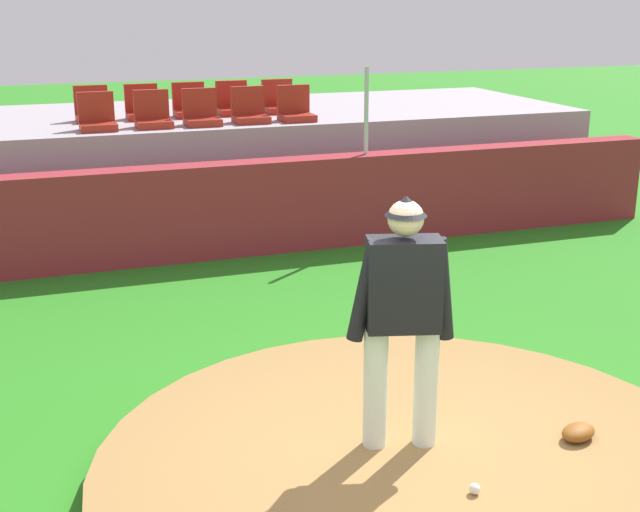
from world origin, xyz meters
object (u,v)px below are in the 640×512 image
stadium_chair_8 (233,104)px  stadium_chair_1 (153,116)px  stadium_chair_2 (202,114)px  stadium_chair_4 (295,110)px  stadium_chair_5 (92,110)px  stadium_chair_9 (279,102)px  pitcher (403,305)px  stadium_chair_0 (97,118)px  baseball (475,489)px  stadium_chair_3 (250,111)px  stadium_chair_6 (143,108)px  fielding_glove (578,432)px  stadium_chair_7 (190,106)px

stadium_chair_8 → stadium_chair_1: bearing=33.3°
stadium_chair_1 → stadium_chair_2: size_ratio=1.00×
stadium_chair_4 → stadium_chair_5: 2.93m
stadium_chair_9 → pitcher: bearing=79.5°
stadium_chair_0 → stadium_chair_4: same height
stadium_chair_5 → stadium_chair_8: bearing=-179.8°
pitcher → baseball: bearing=-60.0°
stadium_chair_3 → stadium_chair_9: (0.70, 0.88, 0.00)m
stadium_chair_0 → stadium_chair_9: same height
baseball → stadium_chair_9: (1.24, 8.51, 1.49)m
pitcher → stadium_chair_9: (1.43, 7.75, 0.45)m
stadium_chair_6 → pitcher: bearing=94.9°
fielding_glove → stadium_chair_5: stadium_chair_5 is taller
stadium_chair_6 → stadium_chair_8: (1.37, 0.03, 0.00)m
stadium_chair_2 → stadium_chair_6: bearing=-51.9°
pitcher → stadium_chair_3: size_ratio=3.70×
stadium_chair_0 → stadium_chair_8: (2.10, 0.90, 0.00)m
stadium_chair_5 → stadium_chair_1: bearing=129.9°
stadium_chair_7 → stadium_chair_2: bearing=89.3°
pitcher → stadium_chair_6: 7.77m
stadium_chair_2 → stadium_chair_7: size_ratio=1.00×
stadium_chair_1 → stadium_chair_9: (2.07, 0.88, 0.00)m
stadium_chair_1 → stadium_chair_7: bearing=-128.1°
stadium_chair_1 → stadium_chair_5: (-0.73, 0.88, 0.00)m
stadium_chair_9 → fielding_glove: bearing=88.9°
stadium_chair_8 → stadium_chair_6: bearing=1.3°
pitcher → stadium_chair_2: 6.86m
stadium_chair_5 → stadium_chair_8: (2.09, 0.01, 0.00)m
fielding_glove → stadium_chair_0: size_ratio=0.60×
pitcher → stadium_chair_8: bearing=100.4°
stadium_chair_1 → stadium_chair_8: size_ratio=1.00×
stadium_chair_4 → pitcher: bearing=78.4°
stadium_chair_0 → stadium_chair_5: (0.01, 0.90, 0.00)m
stadium_chair_4 → stadium_chair_6: bearing=-23.6°
stadium_chair_4 → stadium_chair_8: same height
stadium_chair_5 → stadium_chair_6: (0.72, -0.02, 0.00)m
stadium_chair_1 → stadium_chair_8: bearing=-146.7°
fielding_glove → stadium_chair_2: bearing=78.7°
pitcher → stadium_chair_5: (-1.38, 7.75, 0.45)m
stadium_chair_2 → stadium_chair_8: 1.14m
stadium_chair_1 → stadium_chair_2: 0.67m
stadium_chair_2 → stadium_chair_6: size_ratio=1.00×
pitcher → stadium_chair_8: size_ratio=3.70×
stadium_chair_8 → stadium_chair_2: bearing=53.4°
stadium_chair_5 → stadium_chair_6: bearing=178.2°
pitcher → stadium_chair_5: stadium_chair_5 is taller
stadium_chair_1 → stadium_chair_3: (1.38, -0.00, 0.00)m
pitcher → stadium_chair_7: (0.04, 7.75, 0.45)m
fielding_glove → stadium_chair_8: size_ratio=0.60×
stadium_chair_1 → stadium_chair_5: bearing=-50.1°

